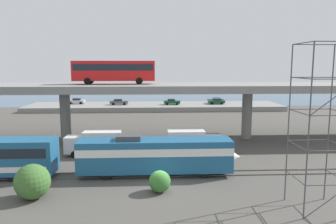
{
  "coord_description": "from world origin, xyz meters",
  "views": [
    {
      "loc": [
        -0.8,
        -27.77,
        11.03
      ],
      "look_at": [
        1.81,
        24.24,
        3.56
      ],
      "focal_mm": 34.52,
      "sensor_mm": 36.0,
      "label": 1
    }
  ],
  "objects_px": {
    "parked_car_1": "(216,100)",
    "scaffolding_tower": "(321,123)",
    "service_truck_east": "(193,141)",
    "parked_car_4": "(217,101)",
    "train_locomotive": "(163,154)",
    "parked_car_0": "(172,102)",
    "parked_car_2": "(76,101)",
    "service_truck_west": "(95,142)",
    "parked_car_3": "(119,102)",
    "transit_bus_on_overpass": "(114,70)"
  },
  "relations": [
    {
      "from": "parked_car_3",
      "to": "parked_car_1",
      "type": "bearing_deg",
      "value": 5.88
    },
    {
      "from": "parked_car_3",
      "to": "parked_car_4",
      "type": "height_order",
      "value": "same"
    },
    {
      "from": "transit_bus_on_overpass",
      "to": "parked_car_2",
      "type": "height_order",
      "value": "transit_bus_on_overpass"
    },
    {
      "from": "parked_car_0",
      "to": "transit_bus_on_overpass",
      "type": "bearing_deg",
      "value": -107.7
    },
    {
      "from": "train_locomotive",
      "to": "parked_car_2",
      "type": "height_order",
      "value": "train_locomotive"
    },
    {
      "from": "parked_car_4",
      "to": "parked_car_2",
      "type": "bearing_deg",
      "value": -3.83
    },
    {
      "from": "service_truck_west",
      "to": "service_truck_east",
      "type": "height_order",
      "value": "same"
    },
    {
      "from": "service_truck_east",
      "to": "train_locomotive",
      "type": "bearing_deg",
      "value": -118.01
    },
    {
      "from": "parked_car_2",
      "to": "train_locomotive",
      "type": "bearing_deg",
      "value": 111.43
    },
    {
      "from": "train_locomotive",
      "to": "parked_car_3",
      "type": "distance_m",
      "value": 51.22
    },
    {
      "from": "parked_car_1",
      "to": "parked_car_2",
      "type": "xyz_separation_m",
      "value": [
        -36.69,
        -0.11,
        0.0
      ]
    },
    {
      "from": "scaffolding_tower",
      "to": "parked_car_4",
      "type": "bearing_deg",
      "value": 86.02
    },
    {
      "from": "transit_bus_on_overpass",
      "to": "parked_car_4",
      "type": "xyz_separation_m",
      "value": [
        22.29,
        33.82,
        -8.43
      ]
    },
    {
      "from": "train_locomotive",
      "to": "parked_car_4",
      "type": "distance_m",
      "value": 52.78
    },
    {
      "from": "transit_bus_on_overpass",
      "to": "service_truck_west",
      "type": "bearing_deg",
      "value": 80.7
    },
    {
      "from": "service_truck_west",
      "to": "parked_car_4",
      "type": "bearing_deg",
      "value": -119.05
    },
    {
      "from": "service_truck_west",
      "to": "parked_car_2",
      "type": "relative_size",
      "value": 1.59
    },
    {
      "from": "service_truck_east",
      "to": "parked_car_1",
      "type": "relative_size",
      "value": 1.67
    },
    {
      "from": "parked_car_2",
      "to": "parked_car_3",
      "type": "height_order",
      "value": "same"
    },
    {
      "from": "transit_bus_on_overpass",
      "to": "parked_car_1",
      "type": "relative_size",
      "value": 2.94
    },
    {
      "from": "transit_bus_on_overpass",
      "to": "parked_car_3",
      "type": "distance_m",
      "value": 34.9
    },
    {
      "from": "parked_car_4",
      "to": "scaffolding_tower",
      "type": "bearing_deg",
      "value": 86.02
    },
    {
      "from": "service_truck_east",
      "to": "parked_car_0",
      "type": "relative_size",
      "value": 1.65
    },
    {
      "from": "service_truck_west",
      "to": "parked_car_4",
      "type": "distance_m",
      "value": 48.94
    },
    {
      "from": "service_truck_west",
      "to": "parked_car_0",
      "type": "bearing_deg",
      "value": -105.97
    },
    {
      "from": "parked_car_0",
      "to": "parked_car_3",
      "type": "relative_size",
      "value": 0.91
    },
    {
      "from": "service_truck_west",
      "to": "parked_car_2",
      "type": "xyz_separation_m",
      "value": [
        -12.64,
        45.22,
        0.34
      ]
    },
    {
      "from": "parked_car_0",
      "to": "parked_car_4",
      "type": "relative_size",
      "value": 0.99
    },
    {
      "from": "service_truck_east",
      "to": "parked_car_2",
      "type": "height_order",
      "value": "service_truck_east"
    },
    {
      "from": "service_truck_west",
      "to": "parked_car_1",
      "type": "height_order",
      "value": "service_truck_west"
    },
    {
      "from": "parked_car_4",
      "to": "parked_car_3",
      "type": "bearing_deg",
      "value": 0.17
    },
    {
      "from": "parked_car_3",
      "to": "transit_bus_on_overpass",
      "type": "bearing_deg",
      "value": -85.19
    },
    {
      "from": "parked_car_0",
      "to": "parked_car_4",
      "type": "bearing_deg",
      "value": 2.39
    },
    {
      "from": "service_truck_east",
      "to": "parked_car_3",
      "type": "height_order",
      "value": "service_truck_east"
    },
    {
      "from": "train_locomotive",
      "to": "parked_car_1",
      "type": "relative_size",
      "value": 4.04
    },
    {
      "from": "train_locomotive",
      "to": "parked_car_3",
      "type": "height_order",
      "value": "train_locomotive"
    },
    {
      "from": "parked_car_1",
      "to": "scaffolding_tower",
      "type": "bearing_deg",
      "value": 85.91
    },
    {
      "from": "parked_car_1",
      "to": "parked_car_4",
      "type": "xyz_separation_m",
      "value": [
        -0.3,
        -2.54,
        -0.0
      ]
    },
    {
      "from": "train_locomotive",
      "to": "parked_car_0",
      "type": "height_order",
      "value": "train_locomotive"
    },
    {
      "from": "service_truck_east",
      "to": "parked_car_4",
      "type": "xyz_separation_m",
      "value": [
        11.6,
        42.78,
        0.34
      ]
    },
    {
      "from": "transit_bus_on_overpass",
      "to": "service_truck_east",
      "type": "relative_size",
      "value": 1.76
    },
    {
      "from": "service_truck_west",
      "to": "parked_car_4",
      "type": "relative_size",
      "value": 1.63
    },
    {
      "from": "train_locomotive",
      "to": "scaffolding_tower",
      "type": "bearing_deg",
      "value": -36.59
    },
    {
      "from": "scaffolding_tower",
      "to": "parked_car_3",
      "type": "bearing_deg",
      "value": 109.64
    },
    {
      "from": "service_truck_east",
      "to": "parked_car_4",
      "type": "height_order",
      "value": "service_truck_east"
    },
    {
      "from": "parked_car_1",
      "to": "service_truck_west",
      "type": "bearing_deg",
      "value": 62.05
    },
    {
      "from": "transit_bus_on_overpass",
      "to": "parked_car_0",
      "type": "bearing_deg",
      "value": -107.7
    },
    {
      "from": "train_locomotive",
      "to": "service_truck_east",
      "type": "distance_m",
      "value": 8.65
    },
    {
      "from": "parked_car_0",
      "to": "parked_car_2",
      "type": "distance_m",
      "value": 24.91
    },
    {
      "from": "parked_car_0",
      "to": "parked_car_2",
      "type": "height_order",
      "value": "same"
    }
  ]
}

